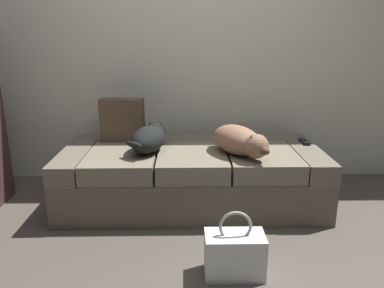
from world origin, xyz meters
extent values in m
plane|color=#4E463D|center=(0.00, 0.00, 0.00)|extent=(10.00, 10.00, 0.00)
cube|color=beige|center=(0.00, 1.63, 1.40)|extent=(6.40, 0.10, 2.80)
cube|color=brown|center=(0.00, 1.00, 0.15)|extent=(1.93, 0.86, 0.30)
cube|color=#655C4E|center=(-0.86, 1.00, 0.37)|extent=(0.20, 0.86, 0.14)
cube|color=#655C4E|center=(0.86, 1.00, 0.37)|extent=(0.20, 0.86, 0.14)
cube|color=#655C4E|center=(0.00, 1.33, 0.37)|extent=(1.53, 0.20, 0.14)
cube|color=#706855|center=(-0.51, 0.90, 0.37)|extent=(0.49, 0.65, 0.14)
cube|color=#706855|center=(0.00, 0.90, 0.37)|extent=(0.49, 0.65, 0.14)
cube|color=#706855|center=(0.51, 0.90, 0.37)|extent=(0.49, 0.65, 0.14)
ellipsoid|color=black|center=(-0.32, 0.94, 0.53)|extent=(0.30, 0.44, 0.18)
sphere|color=black|center=(-0.28, 1.12, 0.53)|extent=(0.15, 0.15, 0.15)
ellipsoid|color=black|center=(-0.27, 1.19, 0.53)|extent=(0.07, 0.10, 0.05)
cone|color=black|center=(-0.32, 1.13, 0.59)|extent=(0.04, 0.04, 0.04)
cone|color=black|center=(-0.24, 1.12, 0.59)|extent=(0.04, 0.04, 0.04)
ellipsoid|color=black|center=(-0.40, 0.77, 0.54)|extent=(0.15, 0.14, 0.04)
ellipsoid|color=#8D624A|center=(0.32, 0.88, 0.54)|extent=(0.44, 0.51, 0.20)
sphere|color=#8D624A|center=(0.42, 0.70, 0.54)|extent=(0.17, 0.17, 0.17)
ellipsoid|color=brown|center=(0.46, 0.63, 0.53)|extent=(0.10, 0.11, 0.06)
cone|color=brown|center=(0.46, 0.72, 0.61)|extent=(0.04, 0.04, 0.05)
cone|color=brown|center=(0.38, 0.67, 0.61)|extent=(0.04, 0.04, 0.05)
ellipsoid|color=#8D624A|center=(0.26, 1.08, 0.55)|extent=(0.17, 0.05, 0.05)
cube|color=black|center=(0.89, 1.13, 0.45)|extent=(0.06, 0.15, 0.02)
cube|color=brown|center=(-0.55, 1.23, 0.61)|extent=(0.35, 0.14, 0.34)
cube|color=silver|center=(0.21, 0.08, 0.12)|extent=(0.32, 0.18, 0.24)
torus|color=#9B9F99|center=(0.21, 0.08, 0.29)|extent=(0.18, 0.02, 0.18)
camera|label=1|loc=(-0.05, -1.69, 1.26)|focal=35.12mm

